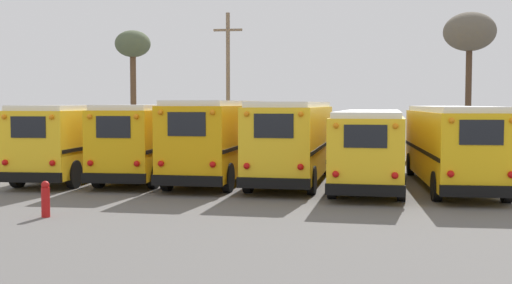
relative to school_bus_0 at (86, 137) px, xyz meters
The scene contains 12 objects.
ground_plane 7.94m from the school_bus_0, ahead, with size 160.00×160.00×0.00m, color #5B5956.
school_bus_0 is the anchor object (origin of this frame).
school_bus_1 3.11m from the school_bus_0, ahead, with size 2.69×10.56×3.17m.
school_bus_2 6.23m from the school_bus_0, ahead, with size 2.78×9.52×3.33m.
school_bus_3 9.33m from the school_bus_0, ahead, with size 2.87×9.47×3.29m.
school_bus_4 12.45m from the school_bus_0, ahead, with size 2.98×10.70×2.94m.
school_bus_5 15.53m from the school_bus_0, ahead, with size 2.76×10.55×3.12m.
utility_pole 13.35m from the school_bus_0, 72.58° to the left, with size 1.80×0.24×8.83m.
bare_tree_0 25.92m from the school_bus_0, 41.20° to the left, with size 3.33×3.33×9.12m.
bare_tree_1 18.50m from the school_bus_0, 103.05° to the left, with size 2.53×2.53×8.43m.
fence_line 10.30m from the school_bus_0, 41.08° to the left, with size 23.54×0.06×1.42m.
fire_hydrant 10.48m from the school_bus_0, 72.20° to the right, with size 0.24×0.24×1.03m.
Camera 1 is at (4.16, -26.33, 3.21)m, focal length 45.00 mm.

